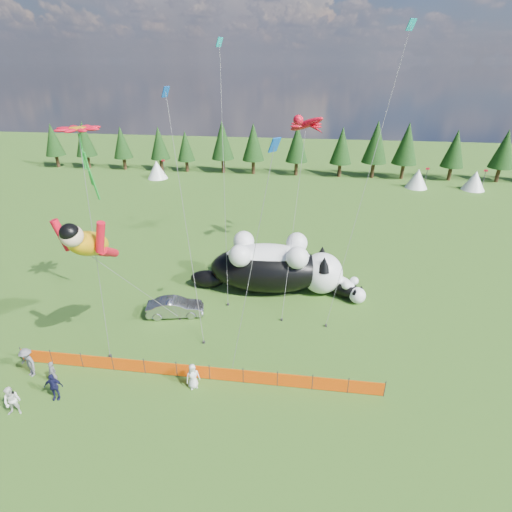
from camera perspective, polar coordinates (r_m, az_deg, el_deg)
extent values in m
plane|color=#133D0B|center=(27.31, -7.16, -12.61)|extent=(160.00, 160.00, 0.00)
cylinder|color=#262626|center=(29.48, -30.47, -12.00)|extent=(0.06, 0.06, 1.10)
cylinder|color=#262626|center=(28.37, -27.19, -12.72)|extent=(0.06, 0.06, 1.10)
cylinder|color=#262626|center=(27.35, -23.62, -13.45)|extent=(0.06, 0.06, 1.10)
cylinder|color=#262626|center=(26.45, -19.78, -14.18)|extent=(0.06, 0.06, 1.10)
cylinder|color=#262626|center=(25.68, -15.65, -14.89)|extent=(0.06, 0.06, 1.10)
cylinder|color=#262626|center=(25.04, -11.27, -15.56)|extent=(0.06, 0.06, 1.10)
cylinder|color=#262626|center=(24.54, -6.65, -16.16)|extent=(0.06, 0.06, 1.10)
cylinder|color=#262626|center=(24.21, -1.85, -16.69)|extent=(0.06, 0.06, 1.10)
cylinder|color=#262626|center=(24.03, 3.08, -17.10)|extent=(0.06, 0.06, 1.10)
cylinder|color=#262626|center=(24.02, 8.06, -17.40)|extent=(0.06, 0.06, 1.10)
cylinder|color=#262626|center=(24.18, 13.03, -17.58)|extent=(0.06, 0.06, 1.10)
cylinder|color=#262626|center=(24.50, 17.91, -17.63)|extent=(0.06, 0.06, 1.10)
cube|color=#F94C05|center=(28.94, -28.84, -12.43)|extent=(2.00, 0.04, 0.90)
cube|color=#F94C05|center=(27.88, -25.42, -13.17)|extent=(2.00, 0.04, 0.90)
cube|color=#F94C05|center=(26.92, -21.72, -13.90)|extent=(2.00, 0.04, 0.90)
cube|color=#F94C05|center=(26.08, -17.73, -14.62)|extent=(2.00, 0.04, 0.90)
cube|color=#F94C05|center=(25.37, -13.48, -15.32)|extent=(2.00, 0.04, 0.90)
cube|color=#F94C05|center=(24.80, -8.98, -15.96)|extent=(2.00, 0.04, 0.90)
cube|color=#F94C05|center=(24.39, -4.27, -16.52)|extent=(2.00, 0.04, 0.90)
cube|color=#F94C05|center=(24.13, 0.60, -17.00)|extent=(2.00, 0.04, 0.90)
cube|color=#F94C05|center=(24.04, 5.56, -17.36)|extent=(2.00, 0.04, 0.90)
cube|color=#F94C05|center=(24.11, 10.54, -17.59)|extent=(2.00, 0.04, 0.90)
cube|color=#F94C05|center=(24.35, 15.47, -17.71)|extent=(2.00, 0.04, 0.90)
ellipsoid|color=black|center=(32.28, 1.69, -1.85)|extent=(9.58, 4.90, 3.73)
ellipsoid|color=white|center=(31.85, 1.71, -0.37)|extent=(7.23, 3.52, 2.28)
sphere|color=white|center=(32.51, 9.39, -2.42)|extent=(3.32, 3.32, 3.32)
sphere|color=#F25E8D|center=(32.68, 11.85, -2.49)|extent=(0.46, 0.46, 0.46)
ellipsoid|color=black|center=(33.38, -6.92, -3.27)|extent=(2.99, 1.62, 1.45)
cone|color=black|center=(31.02, 9.70, -1.14)|extent=(1.16, 1.16, 1.16)
cone|color=black|center=(32.80, 9.43, 0.45)|extent=(1.16, 1.16, 1.16)
sphere|color=white|center=(32.72, 5.84, 1.85)|extent=(1.74, 1.74, 1.74)
sphere|color=white|center=(30.27, 5.93, -0.23)|extent=(1.74, 1.74, 1.74)
sphere|color=white|center=(32.86, -1.77, 2.10)|extent=(1.74, 1.74, 1.74)
sphere|color=white|center=(30.43, -2.29, 0.04)|extent=(1.74, 1.74, 1.74)
ellipsoid|color=black|center=(32.84, 11.97, -4.24)|extent=(3.79, 3.65, 1.44)
ellipsoid|color=white|center=(32.66, 12.03, -3.69)|extent=(2.82, 2.70, 0.88)
sphere|color=white|center=(32.06, 14.29, -5.47)|extent=(1.28, 1.28, 1.28)
sphere|color=#F25E8D|center=(31.81, 15.07, -5.85)|extent=(0.18, 0.18, 0.18)
ellipsoid|color=black|center=(34.06, 9.40, -3.67)|extent=(1.20, 1.16, 0.56)
cone|color=black|center=(31.52, 13.97, -4.93)|extent=(0.45, 0.45, 0.45)
cone|color=black|center=(32.08, 14.80, -4.45)|extent=(0.45, 0.45, 0.45)
sphere|color=white|center=(32.44, 13.86, -3.47)|extent=(0.67, 0.67, 0.67)
sphere|color=white|center=(31.69, 12.73, -4.09)|extent=(0.67, 0.67, 0.67)
sphere|color=white|center=(33.29, 11.57, -2.41)|extent=(0.67, 0.67, 0.67)
sphere|color=white|center=(32.56, 10.42, -2.99)|extent=(0.67, 0.67, 0.67)
imported|color=#A2A1A6|center=(30.18, -11.48, -7.20)|extent=(4.34, 2.30, 1.36)
imported|color=#5E5E63|center=(26.69, -27.05, -14.73)|extent=(0.63, 0.49, 1.55)
imported|color=silver|center=(25.73, -31.46, -17.29)|extent=(0.97, 0.71, 1.81)
imported|color=#141537|center=(25.66, -26.95, -16.30)|extent=(1.09, 0.72, 1.72)
imported|color=#5E5E63|center=(27.87, -29.81, -13.06)|extent=(1.41, 1.11, 1.94)
imported|color=silver|center=(24.04, -9.02, -16.60)|extent=(0.94, 0.85, 1.62)
cylinder|color=#595959|center=(26.54, -16.12, -4.13)|extent=(0.03, 0.03, 9.65)
cube|color=#262626|center=(29.99, -10.82, -8.75)|extent=(0.15, 0.15, 0.16)
cylinder|color=#595959|center=(31.20, 5.56, 5.80)|extent=(0.03, 0.03, 16.07)
cube|color=#262626|center=(29.41, 3.69, -9.05)|extent=(0.15, 0.15, 0.16)
cylinder|color=#595959|center=(26.31, -22.06, 1.26)|extent=(0.03, 0.03, 13.97)
cube|color=#262626|center=(27.82, -20.11, -13.23)|extent=(0.15, 0.15, 0.16)
cube|color=green|center=(27.06, -23.18, 11.33)|extent=(0.19, 0.19, 4.20)
cylinder|color=#595959|center=(27.42, -10.18, 5.71)|extent=(0.03, 0.03, 17.08)
cube|color=#262626|center=(27.50, -7.48, -12.11)|extent=(0.15, 0.15, 0.16)
cylinder|color=#595959|center=(28.33, 15.49, 10.07)|extent=(0.03, 0.03, 20.49)
cube|color=#262626|center=(29.18, 9.95, -9.77)|extent=(0.15, 0.15, 0.16)
cylinder|color=#595959|center=(22.02, -0.71, -1.83)|extent=(0.03, 0.03, 13.40)
cube|color=#262626|center=(25.11, -3.51, -16.29)|extent=(0.15, 0.15, 0.16)
cylinder|color=#595959|center=(31.23, -4.62, 11.60)|extent=(0.03, 0.03, 19.93)
cube|color=#262626|center=(31.10, -4.01, -6.91)|extent=(0.15, 0.15, 0.16)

